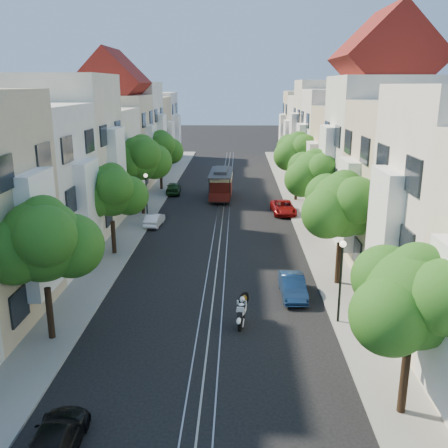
# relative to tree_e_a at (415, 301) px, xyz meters

# --- Properties ---
(ground) EXTENTS (200.00, 200.00, 0.00)m
(ground) POSITION_rel_tree_e_a_xyz_m (-7.26, 31.02, -4.40)
(ground) COLOR black
(ground) RESTS_ON ground
(sidewalk_east) EXTENTS (2.50, 80.00, 0.12)m
(sidewalk_east) POSITION_rel_tree_e_a_xyz_m (-0.01, 31.02, -4.34)
(sidewalk_east) COLOR gray
(sidewalk_east) RESTS_ON ground
(sidewalk_west) EXTENTS (2.50, 80.00, 0.12)m
(sidewalk_west) POSITION_rel_tree_e_a_xyz_m (-14.51, 31.02, -4.34)
(sidewalk_west) COLOR gray
(sidewalk_west) RESTS_ON ground
(rail_left) EXTENTS (0.06, 80.00, 0.02)m
(rail_left) POSITION_rel_tree_e_a_xyz_m (-7.81, 31.02, -4.39)
(rail_left) COLOR gray
(rail_left) RESTS_ON ground
(rail_slot) EXTENTS (0.06, 80.00, 0.02)m
(rail_slot) POSITION_rel_tree_e_a_xyz_m (-7.26, 31.02, -4.39)
(rail_slot) COLOR gray
(rail_slot) RESTS_ON ground
(rail_right) EXTENTS (0.06, 80.00, 0.02)m
(rail_right) POSITION_rel_tree_e_a_xyz_m (-6.71, 31.02, -4.39)
(rail_right) COLOR gray
(rail_right) RESTS_ON ground
(lane_line) EXTENTS (0.08, 80.00, 0.01)m
(lane_line) POSITION_rel_tree_e_a_xyz_m (-7.26, 31.02, -4.40)
(lane_line) COLOR tan
(lane_line) RESTS_ON ground
(townhouses_east) EXTENTS (7.75, 72.00, 12.00)m
(townhouses_east) POSITION_rel_tree_e_a_xyz_m (4.61, 30.94, 0.79)
(townhouses_east) COLOR beige
(townhouses_east) RESTS_ON ground
(townhouses_west) EXTENTS (7.75, 72.00, 11.76)m
(townhouses_west) POSITION_rel_tree_e_a_xyz_m (-19.13, 30.94, 0.68)
(townhouses_west) COLOR silver
(townhouses_west) RESTS_ON ground
(tree_e_a) EXTENTS (4.72, 3.87, 6.27)m
(tree_e_a) POSITION_rel_tree_e_a_xyz_m (0.00, 0.00, 0.00)
(tree_e_a) COLOR black
(tree_e_a) RESTS_ON ground
(tree_e_b) EXTENTS (4.93, 4.08, 6.68)m
(tree_e_b) POSITION_rel_tree_e_a_xyz_m (0.00, 12.00, 0.34)
(tree_e_b) COLOR black
(tree_e_b) RESTS_ON ground
(tree_e_c) EXTENTS (4.84, 3.99, 6.52)m
(tree_e_c) POSITION_rel_tree_e_a_xyz_m (0.00, 23.00, 0.20)
(tree_e_c) COLOR black
(tree_e_c) RESTS_ON ground
(tree_e_d) EXTENTS (5.01, 4.16, 6.85)m
(tree_e_d) POSITION_rel_tree_e_a_xyz_m (0.00, 34.00, 0.47)
(tree_e_d) COLOR black
(tree_e_d) RESTS_ON ground
(tree_w_a) EXTENTS (4.93, 4.08, 6.68)m
(tree_w_a) POSITION_rel_tree_e_a_xyz_m (-14.40, 5.00, 0.34)
(tree_w_a) COLOR black
(tree_w_a) RESTS_ON ground
(tree_w_b) EXTENTS (4.72, 3.87, 6.27)m
(tree_w_b) POSITION_rel_tree_e_a_xyz_m (-14.40, 17.00, 0.00)
(tree_w_b) COLOR black
(tree_w_b) RESTS_ON ground
(tree_w_c) EXTENTS (5.13, 4.28, 7.09)m
(tree_w_c) POSITION_rel_tree_e_a_xyz_m (-14.40, 28.00, 0.67)
(tree_w_c) COLOR black
(tree_w_c) RESTS_ON ground
(tree_w_d) EXTENTS (4.84, 3.99, 6.52)m
(tree_w_d) POSITION_rel_tree_e_a_xyz_m (-14.40, 39.00, 0.20)
(tree_w_d) COLOR black
(tree_w_d) RESTS_ON ground
(lamp_east) EXTENTS (0.32, 0.32, 4.16)m
(lamp_east) POSITION_rel_tree_e_a_xyz_m (-0.96, 7.02, -1.55)
(lamp_east) COLOR black
(lamp_east) RESTS_ON ground
(lamp_west) EXTENTS (0.32, 0.32, 4.16)m
(lamp_west) POSITION_rel_tree_e_a_xyz_m (-13.56, 25.02, -1.55)
(lamp_west) COLOR black
(lamp_west) RESTS_ON ground
(sportbike_rider) EXTENTS (0.70, 1.92, 1.51)m
(sportbike_rider) POSITION_rel_tree_e_a_xyz_m (-5.71, 6.70, -3.56)
(sportbike_rider) COLOR black
(sportbike_rider) RESTS_ON ground
(cable_car) EXTENTS (2.39, 7.27, 2.78)m
(cable_car) POSITION_rel_tree_e_a_xyz_m (-7.66, 35.18, -2.75)
(cable_car) COLOR black
(cable_car) RESTS_ON ground
(parked_car_e_mid) EXTENTS (1.37, 3.67, 1.20)m
(parked_car_e_mid) POSITION_rel_tree_e_a_xyz_m (-2.86, 10.21, -3.80)
(parked_car_e_mid) COLOR #0D2142
(parked_car_e_mid) RESTS_ON ground
(parked_car_e_far) EXTENTS (2.26, 4.41, 1.19)m
(parked_car_e_far) POSITION_rel_tree_e_a_xyz_m (-1.78, 28.68, -3.80)
(parked_car_e_far) COLOR maroon
(parked_car_e_far) RESTS_ON ground
(parked_car_w_near) EXTENTS (1.68, 3.82, 1.09)m
(parked_car_w_near) POSITION_rel_tree_e_a_xyz_m (-11.66, -2.32, -3.85)
(parked_car_w_near) COLOR black
(parked_car_w_near) RESTS_ON ground
(parked_car_w_mid) EXTENTS (1.38, 3.30, 1.06)m
(parked_car_w_mid) POSITION_rel_tree_e_a_xyz_m (-12.86, 24.34, -3.87)
(parked_car_w_mid) COLOR white
(parked_car_w_mid) RESTS_ON ground
(parked_car_w_far) EXTENTS (1.76, 3.85, 1.28)m
(parked_car_w_far) POSITION_rel_tree_e_a_xyz_m (-12.86, 37.01, -3.76)
(parked_car_w_far) COLOR #163615
(parked_car_w_far) RESTS_ON ground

